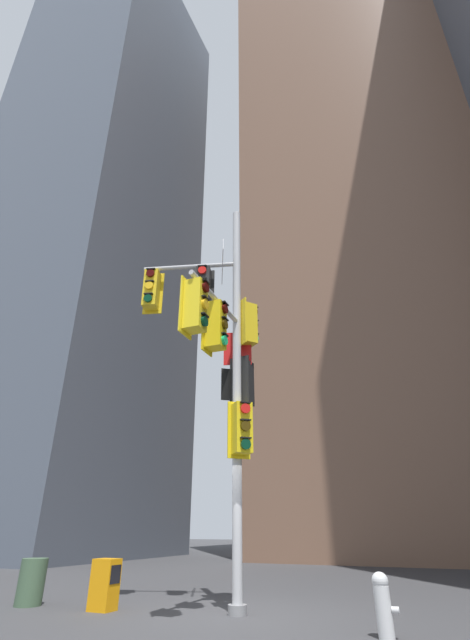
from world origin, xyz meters
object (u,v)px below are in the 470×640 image
Objects in this scene: fire_hydrant at (383,603)px; trash_bin at (32,582)px; newspaper_box at (105,584)px; signal_pole_assembly at (219,343)px.

trash_bin reaches higher than fire_hydrant.
newspaper_box reaches higher than trash_bin.
newspaper_box reaches higher than fire_hydrant.
fire_hydrant is 0.98× the size of trash_bin.
fire_hydrant is at bearing -1.36° from trash_bin.
trash_bin is at bearing 178.64° from fire_hydrant.
signal_pole_assembly is 10.41× the size of newspaper_box.
newspaper_box is at bearing 3.68° from trash_bin.
fire_hydrant is 0.95× the size of newspaper_box.
fire_hydrant is (2.87, -0.49, -4.62)m from signal_pole_assembly.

